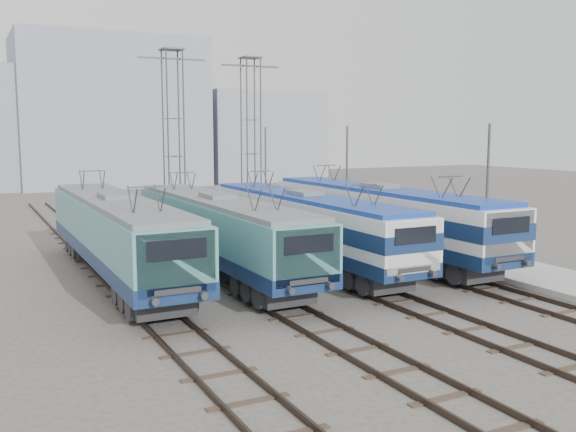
% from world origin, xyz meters
% --- Properties ---
extents(ground, '(160.00, 160.00, 0.00)m').
position_xyz_m(ground, '(0.00, 0.00, 0.00)').
color(ground, '#514C47').
extents(platform, '(4.00, 70.00, 0.30)m').
position_xyz_m(platform, '(10.20, 8.00, 0.15)').
color(platform, '#9E9E99').
rests_on(platform, ground).
extents(locomotive_far_left, '(2.88, 18.20, 3.42)m').
position_xyz_m(locomotive_far_left, '(-6.75, 8.56, 2.27)').
color(locomotive_far_left, '#13274F').
rests_on(locomotive_far_left, ground).
extents(locomotive_center_left, '(2.78, 17.58, 3.31)m').
position_xyz_m(locomotive_center_left, '(-2.25, 7.70, 2.19)').
color(locomotive_center_left, '#13274F').
rests_on(locomotive_center_left, ground).
extents(locomotive_center_right, '(2.76, 17.42, 3.27)m').
position_xyz_m(locomotive_center_right, '(2.25, 7.59, 2.23)').
color(locomotive_center_right, '#13274F').
rests_on(locomotive_center_right, ground).
extents(locomotive_far_right, '(2.89, 18.27, 3.43)m').
position_xyz_m(locomotive_far_right, '(6.75, 7.68, 2.33)').
color(locomotive_far_right, '#13274F').
rests_on(locomotive_far_right, ground).
extents(catenary_tower_west, '(4.50, 1.20, 12.00)m').
position_xyz_m(catenary_tower_west, '(0.00, 22.00, 6.64)').
color(catenary_tower_west, '#3F4247').
rests_on(catenary_tower_west, ground).
extents(catenary_tower_east, '(4.50, 1.20, 12.00)m').
position_xyz_m(catenary_tower_east, '(6.50, 24.00, 6.64)').
color(catenary_tower_east, '#3F4247').
rests_on(catenary_tower_east, ground).
extents(mast_front, '(0.12, 0.12, 7.00)m').
position_xyz_m(mast_front, '(8.60, 2.00, 3.50)').
color(mast_front, '#3F4247').
rests_on(mast_front, ground).
extents(mast_mid, '(0.12, 0.12, 7.00)m').
position_xyz_m(mast_mid, '(8.60, 14.00, 3.50)').
color(mast_mid, '#3F4247').
rests_on(mast_mid, ground).
extents(mast_rear, '(0.12, 0.12, 7.00)m').
position_xyz_m(mast_rear, '(8.60, 26.00, 3.50)').
color(mast_rear, '#3F4247').
rests_on(mast_rear, ground).
extents(building_center, '(22.00, 14.00, 18.00)m').
position_xyz_m(building_center, '(4.00, 62.00, 9.00)').
color(building_center, '#8A91A6').
rests_on(building_center, ground).
extents(building_east, '(16.00, 12.00, 12.00)m').
position_xyz_m(building_east, '(24.00, 62.00, 6.00)').
color(building_east, gray).
rests_on(building_east, ground).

